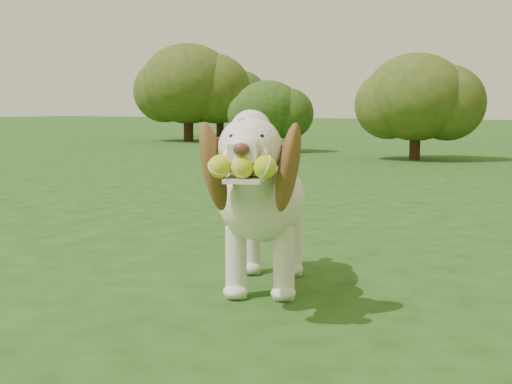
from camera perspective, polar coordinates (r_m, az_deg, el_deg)
The scene contains 6 objects.
ground at distance 2.74m, azimuth -5.15°, elevation -8.98°, with size 80.00×80.00×0.00m, color #1A4112.
dog at distance 2.86m, azimuth 0.61°, elevation -0.27°, with size 0.66×1.09×0.74m.
shrub_a at distance 11.80m, azimuth 0.96°, elevation 6.59°, with size 1.14×1.14×1.18m.
shrub_b at distance 10.25m, azimuth 12.69°, elevation 7.41°, with size 1.44×1.44×1.49m.
shrub_g at distance 17.96m, azimuth -2.91°, elevation 7.92°, with size 1.78×1.78×1.84m.
shrub_e at distance 15.49m, azimuth -5.46°, elevation 8.61°, with size 2.02×2.02×2.09m.
Camera 1 is at (1.50, -2.16, 0.75)m, focal length 50.00 mm.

